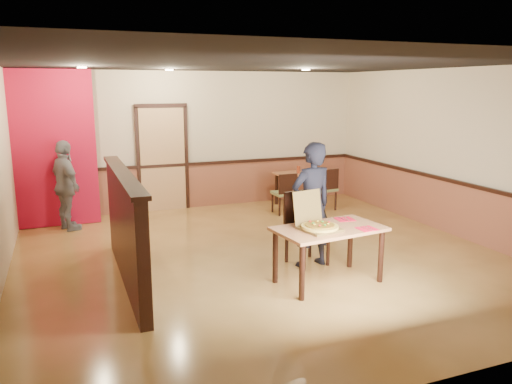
% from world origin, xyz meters
% --- Properties ---
extents(floor, '(7.00, 7.00, 0.00)m').
position_xyz_m(floor, '(0.00, 0.00, 0.00)').
color(floor, tan).
rests_on(floor, ground).
extents(ceiling, '(7.00, 7.00, 0.00)m').
position_xyz_m(ceiling, '(0.00, 0.00, 2.80)').
color(ceiling, black).
rests_on(ceiling, wall_back).
extents(wall_back, '(7.00, 0.00, 7.00)m').
position_xyz_m(wall_back, '(0.00, 3.50, 1.40)').
color(wall_back, beige).
rests_on(wall_back, floor).
extents(wall_right, '(0.00, 7.00, 7.00)m').
position_xyz_m(wall_right, '(3.50, 0.00, 1.40)').
color(wall_right, beige).
rests_on(wall_right, floor).
extents(wainscot_back, '(7.00, 0.04, 0.90)m').
position_xyz_m(wainscot_back, '(0.00, 3.47, 0.45)').
color(wainscot_back, brown).
rests_on(wainscot_back, floor).
extents(chair_rail_back, '(7.00, 0.06, 0.06)m').
position_xyz_m(chair_rail_back, '(0.00, 3.45, 0.92)').
color(chair_rail_back, black).
rests_on(chair_rail_back, wall_back).
extents(wainscot_right, '(0.04, 7.00, 0.90)m').
position_xyz_m(wainscot_right, '(3.47, 0.00, 0.45)').
color(wainscot_right, brown).
rests_on(wainscot_right, floor).
extents(chair_rail_right, '(0.06, 7.00, 0.06)m').
position_xyz_m(chair_rail_right, '(3.45, 0.00, 0.92)').
color(chair_rail_right, black).
rests_on(chair_rail_right, wall_right).
extents(back_door, '(0.90, 0.06, 2.10)m').
position_xyz_m(back_door, '(-0.80, 3.46, 1.05)').
color(back_door, tan).
rests_on(back_door, wall_back).
extents(booth_partition, '(0.20, 3.10, 1.44)m').
position_xyz_m(booth_partition, '(-2.00, -0.20, 0.74)').
color(booth_partition, black).
rests_on(booth_partition, floor).
extents(red_accent_panel, '(1.60, 0.20, 2.78)m').
position_xyz_m(red_accent_panel, '(-2.90, 3.00, 1.40)').
color(red_accent_panel, red).
rests_on(red_accent_panel, floor).
extents(spot_a, '(0.14, 0.14, 0.02)m').
position_xyz_m(spot_a, '(-2.30, 1.80, 2.78)').
color(spot_a, beige).
rests_on(spot_a, ceiling).
extents(spot_b, '(0.14, 0.14, 0.02)m').
position_xyz_m(spot_b, '(-0.80, 2.50, 2.78)').
color(spot_b, beige).
rests_on(spot_b, ceiling).
extents(spot_c, '(0.14, 0.14, 0.02)m').
position_xyz_m(spot_c, '(1.40, 1.50, 2.78)').
color(spot_c, beige).
rests_on(spot_c, ceiling).
extents(main_table, '(1.46, 0.94, 0.74)m').
position_xyz_m(main_table, '(0.41, -1.19, 0.63)').
color(main_table, '#BB794E').
rests_on(main_table, floor).
extents(diner_chair, '(0.59, 0.59, 1.03)m').
position_xyz_m(diner_chair, '(0.46, -0.40, 0.56)').
color(diner_chair, olive).
rests_on(diner_chair, floor).
extents(side_chair_left, '(0.42, 0.42, 0.83)m').
position_xyz_m(side_chair_left, '(1.37, 2.23, 0.45)').
color(side_chair_left, olive).
rests_on(side_chair_left, floor).
extents(side_chair_right, '(0.48, 0.48, 0.87)m').
position_xyz_m(side_chair_right, '(2.27, 2.23, 0.47)').
color(side_chair_right, olive).
rests_on(side_chair_right, floor).
extents(side_table, '(0.70, 0.70, 0.70)m').
position_xyz_m(side_table, '(1.82, 2.84, 0.53)').
color(side_table, '#BB794E').
rests_on(side_table, floor).
extents(diner, '(0.70, 0.51, 1.76)m').
position_xyz_m(diner, '(0.48, -0.55, 0.88)').
color(diner, black).
rests_on(diner, floor).
extents(passerby, '(0.71, 1.01, 1.59)m').
position_xyz_m(passerby, '(-2.67, 2.60, 0.80)').
color(passerby, gray).
rests_on(passerby, floor).
extents(pizza_box, '(0.52, 0.58, 0.46)m').
position_xyz_m(pizza_box, '(0.23, -1.22, 0.79)').
color(pizza_box, brown).
rests_on(pizza_box, main_table).
extents(pizza, '(0.53, 0.53, 0.03)m').
position_xyz_m(pizza, '(0.24, -1.26, 0.78)').
color(pizza, '#E6C753').
rests_on(pizza, pizza_box).
extents(napkin_near, '(0.24, 0.24, 0.01)m').
position_xyz_m(napkin_near, '(0.82, -1.42, 0.74)').
color(napkin_near, red).
rests_on(napkin_near, main_table).
extents(napkin_far, '(0.26, 0.26, 0.01)m').
position_xyz_m(napkin_far, '(0.80, -0.92, 0.74)').
color(napkin_far, red).
rests_on(napkin_far, main_table).
extents(condiment, '(0.07, 0.07, 0.16)m').
position_xyz_m(condiment, '(1.92, 2.79, 0.78)').
color(condiment, maroon).
rests_on(condiment, side_table).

